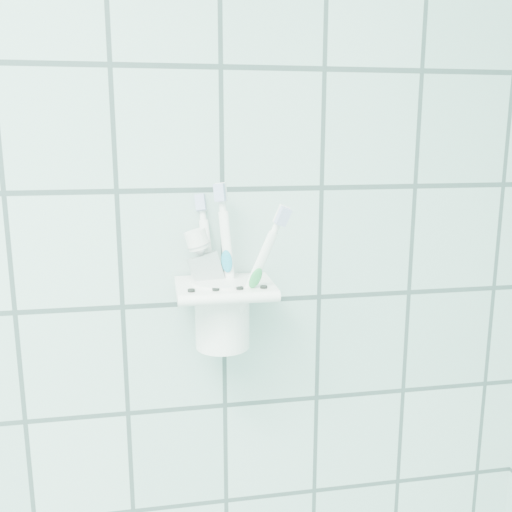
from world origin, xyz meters
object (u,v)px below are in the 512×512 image
Objects in this scene: toothbrush_blue at (235,263)px; toothbrush_pink at (217,269)px; cup at (222,310)px; toothbrush_orange at (224,270)px; holder_bracket at (224,289)px; toothpaste_tube at (226,275)px.

toothbrush_pink is at bearing -145.45° from toothbrush_blue.
toothbrush_orange is at bearing -89.51° from cup.
toothbrush_pink is 0.94× the size of toothbrush_blue.
holder_bracket is 0.64× the size of toothbrush_orange.
holder_bracket is 0.60× the size of toothbrush_blue.
toothbrush_pink is 0.02m from toothbrush_blue.
toothbrush_orange reaches higher than cup.
toothpaste_tube is (0.00, 0.01, 0.02)m from holder_bracket.
holder_bracket is 0.03m from toothbrush_pink.
holder_bracket is 0.77× the size of toothpaste_tube.
cup is 0.47× the size of toothbrush_pink.
toothbrush_orange is 1.22× the size of toothpaste_tube.
holder_bracket and cup have the same top height.
holder_bracket is at bearing -119.84° from toothpaste_tube.
cup is (-0.00, 0.00, -0.03)m from holder_bracket.
cup is 0.04m from toothpaste_tube.
toothbrush_pink is (-0.01, -0.00, 0.03)m from holder_bracket.
toothbrush_pink is 1.00× the size of toothbrush_orange.
toothbrush_blue is 1.29× the size of toothpaste_tube.
toothbrush_blue reaches higher than holder_bracket.
toothbrush_pink reaches higher than cup.
holder_bracket is at bearing -153.61° from toothbrush_blue.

